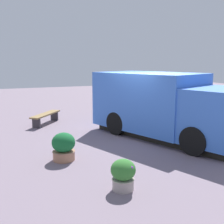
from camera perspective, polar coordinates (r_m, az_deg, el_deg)
ground_plane at (r=9.91m, az=6.86°, el=-4.99°), size 40.00×40.00×0.00m
food_truck at (r=9.74m, az=10.84°, el=1.14°), size 5.77×4.08×2.24m
person_customer at (r=13.99m, az=9.77°, el=0.94°), size 0.80×0.62×0.86m
planter_flowering_near at (r=7.53m, az=-10.08°, el=-7.12°), size 0.63×0.63×0.76m
planter_flowering_far at (r=5.79m, az=2.35°, el=-12.84°), size 0.52×0.52×0.66m
plaza_bench at (r=11.94m, az=-13.68°, el=-0.79°), size 1.72×1.47×0.46m
trash_bin at (r=13.25m, az=3.30°, el=1.15°), size 0.44×0.44×0.95m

